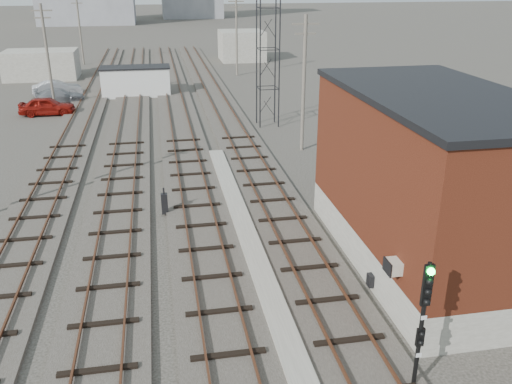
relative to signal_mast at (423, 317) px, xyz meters
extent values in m
plane|color=#282621|center=(-3.70, 55.26, -2.53)|extent=(320.00, 320.00, 0.00)
cube|color=#332D28|center=(-1.20, 34.26, -2.43)|extent=(3.20, 90.00, 0.20)
cube|color=#4C2816|center=(-1.92, 34.26, -2.20)|extent=(0.07, 90.00, 0.12)
cube|color=#4C2816|center=(-0.48, 34.26, -2.20)|extent=(0.07, 90.00, 0.12)
cube|color=#332D28|center=(-5.20, 34.26, -2.43)|extent=(3.20, 90.00, 0.20)
cube|color=#4C2816|center=(-5.92, 34.26, -2.20)|extent=(0.07, 90.00, 0.12)
cube|color=#4C2816|center=(-4.48, 34.26, -2.20)|extent=(0.07, 90.00, 0.12)
cube|color=#332D28|center=(-9.20, 34.26, -2.43)|extent=(3.20, 90.00, 0.20)
cube|color=#4C2816|center=(-9.92, 34.26, -2.20)|extent=(0.07, 90.00, 0.12)
cube|color=#4C2816|center=(-8.48, 34.26, -2.20)|extent=(0.07, 90.00, 0.12)
cube|color=#332D28|center=(-13.20, 34.26, -2.43)|extent=(3.20, 90.00, 0.20)
cube|color=#4C2816|center=(-13.92, 34.26, -2.20)|extent=(0.07, 90.00, 0.12)
cube|color=#4C2816|center=(-12.48, 34.26, -2.20)|extent=(0.07, 90.00, 0.12)
cube|color=gray|center=(-3.20, 9.26, -2.40)|extent=(0.90, 28.00, 0.26)
cube|color=gray|center=(3.80, 7.26, -1.78)|extent=(6.00, 12.00, 1.50)
cube|color=#5A2515|center=(3.80, 7.26, 1.72)|extent=(6.00, 12.00, 5.50)
cube|color=black|center=(3.80, 7.26, 4.57)|extent=(6.20, 12.20, 0.25)
cube|color=beige|center=(0.58, 3.26, -0.28)|extent=(0.45, 0.62, 0.45)
cube|color=black|center=(0.70, 5.26, -2.03)|extent=(0.20, 0.35, 0.50)
cylinder|color=black|center=(1.05, 29.51, 4.97)|extent=(0.10, 0.10, 15.00)
cylinder|color=black|center=(2.55, 29.51, 4.97)|extent=(0.10, 0.10, 15.00)
cylinder|color=black|center=(1.05, 31.01, 4.97)|extent=(0.10, 0.10, 15.00)
cylinder|color=black|center=(2.55, 31.01, 4.97)|extent=(0.10, 0.10, 15.00)
cylinder|color=#595147|center=(-16.20, 40.26, 1.97)|extent=(0.24, 0.24, 9.00)
cube|color=#595147|center=(-16.20, 40.26, 5.87)|extent=(1.80, 0.12, 0.12)
cube|color=#595147|center=(-16.20, 40.26, 5.27)|extent=(1.40, 0.12, 0.12)
cylinder|color=#595147|center=(-16.20, 65.26, 1.97)|extent=(0.24, 0.24, 9.00)
cube|color=#595147|center=(-16.20, 65.26, 5.27)|extent=(1.40, 0.12, 0.12)
cylinder|color=#595147|center=(2.80, 23.26, 1.97)|extent=(0.24, 0.24, 9.00)
cube|color=#595147|center=(2.80, 23.26, 5.87)|extent=(1.80, 0.12, 0.12)
cube|color=#595147|center=(2.80, 23.26, 5.27)|extent=(1.40, 0.12, 0.12)
cylinder|color=#595147|center=(2.80, 53.26, 1.97)|extent=(0.24, 0.24, 9.00)
cube|color=#595147|center=(2.80, 53.26, 5.87)|extent=(1.80, 0.12, 0.12)
cube|color=#595147|center=(2.80, 53.26, 5.27)|extent=(1.40, 0.12, 0.12)
cube|color=gray|center=(-19.70, 55.26, -0.93)|extent=(8.00, 5.00, 3.20)
cube|color=gray|center=(5.30, 65.26, -0.53)|extent=(6.00, 6.00, 4.00)
cylinder|color=black|center=(0.00, 0.03, -0.40)|extent=(0.13, 0.13, 4.26)
cube|color=black|center=(0.00, 0.01, 1.03)|extent=(0.28, 0.10, 1.28)
sphere|color=#0CE533|center=(0.00, -0.08, 1.51)|extent=(0.21, 0.21, 0.21)
sphere|color=black|center=(0.00, -0.08, 1.19)|extent=(0.21, 0.21, 0.21)
sphere|color=black|center=(0.00, -0.08, 0.87)|extent=(0.21, 0.21, 0.21)
sphere|color=black|center=(0.00, -0.08, 0.56)|extent=(0.21, 0.21, 0.21)
cube|color=black|center=(0.00, 0.01, -0.67)|extent=(0.23, 0.09, 0.59)
cube|color=white|center=(0.00, -0.05, 0.02)|extent=(0.17, 0.02, 0.13)
cube|color=white|center=(0.00, -0.05, -1.25)|extent=(0.17, 0.02, 0.13)
cube|color=black|center=(-6.85, 13.90, -1.89)|extent=(0.33, 0.33, 1.06)
cylinder|color=black|center=(-6.85, 13.90, -1.20)|extent=(0.09, 0.09, 0.32)
cube|color=silver|center=(-8.80, 43.70, -1.16)|extent=(6.61, 2.76, 2.75)
cube|color=black|center=(-8.80, 43.70, 0.28)|extent=(6.83, 2.98, 0.13)
imported|color=maroon|center=(-16.22, 36.88, -1.75)|extent=(4.63, 1.91, 1.57)
imported|color=#97999E|center=(-16.54, 44.78, -1.76)|extent=(4.94, 2.59, 1.55)
imported|color=gray|center=(-15.90, 41.84, -1.88)|extent=(4.63, 2.26, 1.29)
camera|label=1|loc=(-6.87, -11.57, 8.89)|focal=38.00mm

